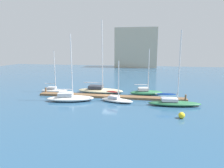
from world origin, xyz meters
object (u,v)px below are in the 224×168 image
sailboat_1 (70,98)px  mooring_buoy_yellow (182,115)px  sailboat_4 (146,92)px  sailboat_0 (54,90)px  harbor_building_distant (136,48)px  sailboat_2 (100,90)px  sailboat_3 (116,99)px  sailboat_5 (174,102)px

sailboat_1 → mooring_buoy_yellow: sailboat_1 is taller
sailboat_1 → sailboat_4: 13.59m
sailboat_0 → harbor_building_distant: (12.55, 52.16, 7.82)m
sailboat_2 → sailboat_4: sailboat_2 is taller
sailboat_3 → sailboat_2: bearing=139.0°
sailboat_0 → sailboat_1: (5.44, -5.60, 0.13)m
sailboat_4 → sailboat_2: bearing=167.6°
mooring_buoy_yellow → harbor_building_distant: size_ratio=0.04×
harbor_building_distant → sailboat_4: bearing=-84.6°
sailboat_3 → mooring_buoy_yellow: size_ratio=8.39×
sailboat_4 → sailboat_5: bearing=-68.4°
sailboat_2 → mooring_buoy_yellow: sailboat_2 is taller
sailboat_2 → mooring_buoy_yellow: bearing=-41.7°
sailboat_1 → sailboat_4: (11.97, 6.44, -0.03)m
sailboat_1 → mooring_buoy_yellow: 17.11m
sailboat_3 → sailboat_5: sailboat_5 is taller
sailboat_1 → sailboat_2: size_ratio=0.79×
sailboat_2 → harbor_building_distant: bearing=85.9°
harbor_building_distant → sailboat_2: bearing=-94.2°
mooring_buoy_yellow → sailboat_3: bearing=146.8°
sailboat_1 → sailboat_5: size_ratio=0.97×
sailboat_5 → mooring_buoy_yellow: bearing=-91.5°
sailboat_5 → mooring_buoy_yellow: size_ratio=14.05×
sailboat_2 → sailboat_4: 8.59m
sailboat_0 → mooring_buoy_yellow: (21.79, -10.66, -0.06)m
sailboat_1 → sailboat_2: 7.32m
sailboat_4 → sailboat_0: bearing=170.8°
sailboat_2 → harbor_building_distant: size_ratio=0.76×
sailboat_0 → sailboat_5: (21.51, -5.34, 0.09)m
mooring_buoy_yellow → sailboat_4: bearing=110.8°
sailboat_0 → sailboat_5: sailboat_5 is taller
sailboat_3 → harbor_building_distant: size_ratio=0.37×
mooring_buoy_yellow → harbor_building_distant: bearing=98.4°
sailboat_2 → sailboat_5: sailboat_2 is taller
sailboat_0 → mooring_buoy_yellow: bearing=-30.1°
sailboat_2 → sailboat_4: (8.59, -0.06, -0.05)m
sailboat_1 → sailboat_5: 16.07m
harbor_building_distant → sailboat_5: bearing=-81.1°
sailboat_0 → sailboat_3: bearing=-24.5°
sailboat_5 → mooring_buoy_yellow: sailboat_5 is taller
sailboat_5 → sailboat_4: bearing=119.1°
sailboat_0 → sailboat_2: bearing=1.8°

